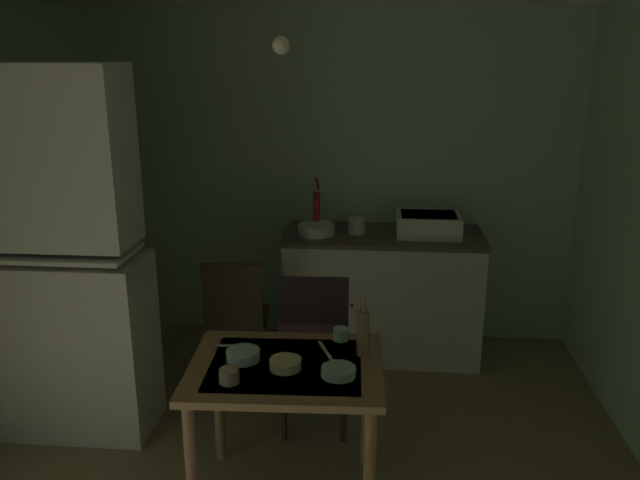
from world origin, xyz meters
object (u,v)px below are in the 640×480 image
object	(u,v)px
sink_basin	(428,224)
chair_by_counter	(236,317)
chair_far_side	(315,351)
serving_bowl_wide	(243,355)
hutch_cabinet	(68,270)
hand_pump	(316,208)
mixing_bowl_counter	(316,229)
mug_dark	(341,334)
dining_table	(286,386)
glass_bottle	(363,332)

from	to	relation	value
sink_basin	chair_by_counter	xyz separation A→B (m)	(-1.26, -0.56, -0.51)
chair_far_side	chair_by_counter	size ratio (longest dim) A/B	1.13
serving_bowl_wide	chair_by_counter	bearing A→B (deg)	104.41
hutch_cabinet	sink_basin	world-z (taller)	hutch_cabinet
hand_pump	mixing_bowl_counter	distance (m)	0.16
hand_pump	serving_bowl_wide	distance (m)	1.74
hutch_cabinet	mug_dark	distance (m)	1.57
serving_bowl_wide	mug_dark	distance (m)	0.52
mixing_bowl_counter	serving_bowl_wide	size ratio (longest dim) A/B	1.58
mixing_bowl_counter	chair_by_counter	bearing A→B (deg)	-133.28
dining_table	chair_by_counter	xyz separation A→B (m)	(-0.49, 1.12, -0.14)
hutch_cabinet	chair_far_side	world-z (taller)	hutch_cabinet
chair_far_side	serving_bowl_wide	distance (m)	0.67
chair_far_side	serving_bowl_wide	xyz separation A→B (m)	(-0.29, -0.56, 0.24)
mixing_bowl_counter	dining_table	distance (m)	1.66
sink_basin	hand_pump	world-z (taller)	hand_pump
dining_table	sink_basin	bearing A→B (deg)	65.14
chair_by_counter	glass_bottle	distance (m)	1.35
mixing_bowl_counter	mug_dark	world-z (taller)	mixing_bowl_counter
chair_by_counter	glass_bottle	size ratio (longest dim) A/B	3.03
sink_basin	dining_table	bearing A→B (deg)	-114.86
hand_pump	chair_by_counter	xyz separation A→B (m)	(-0.47, -0.61, -0.60)
hutch_cabinet	glass_bottle	bearing A→B (deg)	-13.48
mixing_bowl_counter	mug_dark	size ratio (longest dim) A/B	3.28
hand_pump	chair_by_counter	size ratio (longest dim) A/B	0.44
hand_pump	chair_far_side	bearing A→B (deg)	-85.22
sink_basin	hand_pump	xyz separation A→B (m)	(-0.79, 0.05, 0.09)
chair_far_side	hutch_cabinet	bearing A→B (deg)	-177.73
hutch_cabinet	chair_far_side	size ratio (longest dim) A/B	2.10
chair_far_side	glass_bottle	bearing A→B (deg)	-58.30
mixing_bowl_counter	chair_by_counter	world-z (taller)	mixing_bowl_counter
mixing_bowl_counter	serving_bowl_wide	bearing A→B (deg)	-97.22
hutch_cabinet	serving_bowl_wide	xyz separation A→B (m)	(1.08, -0.50, -0.22)
mug_dark	chair_far_side	bearing A→B (deg)	119.06
hand_pump	glass_bottle	world-z (taller)	hand_pump
sink_basin	dining_table	xyz separation A→B (m)	(-0.78, -1.68, -0.37)
hutch_cabinet	glass_bottle	xyz separation A→B (m)	(1.65, -0.40, -0.13)
chair_by_counter	dining_table	bearing A→B (deg)	-66.40
hand_pump	chair_far_side	size ratio (longest dim) A/B	0.39
hand_pump	serving_bowl_wide	bearing A→B (deg)	-96.54
hutch_cabinet	serving_bowl_wide	world-z (taller)	hutch_cabinet
hutch_cabinet	chair_by_counter	xyz separation A→B (m)	(0.80, 0.58, -0.50)
dining_table	serving_bowl_wide	size ratio (longest dim) A/B	5.80
dining_table	chair_far_side	xyz separation A→B (m)	(0.08, 0.59, -0.10)
serving_bowl_wide	mug_dark	bearing A→B (deg)	30.22
dining_table	mug_dark	xyz separation A→B (m)	(0.24, 0.29, 0.14)
hutch_cabinet	glass_bottle	distance (m)	1.70
hutch_cabinet	chair_by_counter	world-z (taller)	hutch_cabinet
dining_table	mug_dark	distance (m)	0.41
mixing_bowl_counter	chair_far_side	world-z (taller)	chair_far_side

